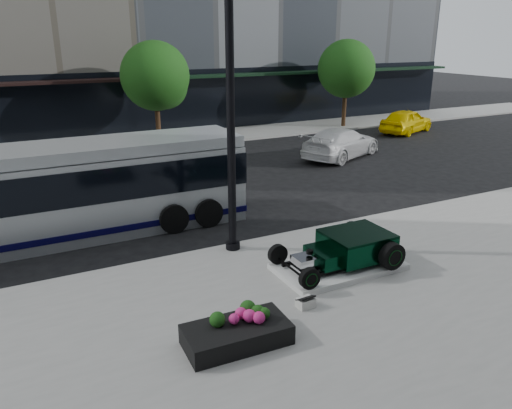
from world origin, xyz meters
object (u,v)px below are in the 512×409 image
hot_rod (350,247)px  white_sedan (341,143)px  lamppost (231,130)px  transit_bus (53,192)px  flower_planter (237,333)px  yellow_taxi (406,121)px

hot_rod → white_sedan: 13.33m
lamppost → transit_bus: (-4.44, 3.57, -2.16)m
flower_planter → white_sedan: bearing=46.9°
hot_rod → flower_planter: hot_rod is taller
lamppost → flower_planter: 5.79m
yellow_taxi → white_sedan: bearing=94.3°
lamppost → flower_planter: size_ratio=3.51×
transit_bus → yellow_taxi: (22.31, 8.43, -0.72)m
hot_rod → white_sedan: bearing=54.7°
flower_planter → transit_bus: (-2.52, 7.95, 1.11)m
transit_bus → lamppost: bearing=-38.8°
lamppost → white_sedan: bearing=39.8°
flower_planter → transit_bus: bearing=107.6°
hot_rod → transit_bus: 9.13m
hot_rod → transit_bus: transit_bus is taller
hot_rod → white_sedan: size_ratio=0.61×
yellow_taxi → lamppost: bearing=103.2°
lamppost → hot_rod: bearing=-47.7°
transit_bus → flower_planter: bearing=-72.4°
hot_rod → flower_planter: 4.62m
lamppost → transit_bus: 6.09m
hot_rod → flower_planter: (-4.22, -1.84, -0.32)m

